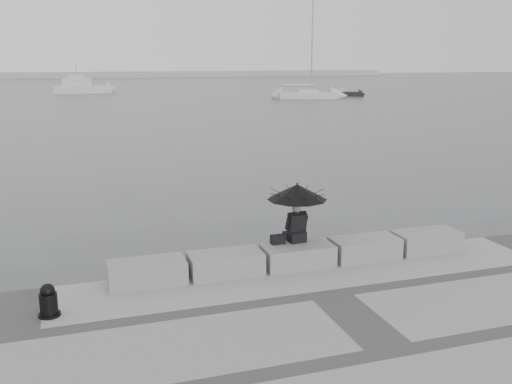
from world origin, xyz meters
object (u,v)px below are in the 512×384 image
object	(u,v)px
motor_cruiser	(83,87)
small_motorboat	(345,94)
mooring_bollard	(49,303)
sailboat_right	(307,94)
seated_person	(297,197)

from	to	relation	value
motor_cruiser	small_motorboat	world-z (taller)	motor_cruiser
mooring_bollard	sailboat_right	bearing A→B (deg)	62.85
small_motorboat	mooring_bollard	bearing A→B (deg)	-94.10
motor_cruiser	small_motorboat	bearing A→B (deg)	-28.24
sailboat_right	motor_cruiser	bearing A→B (deg)	156.25
seated_person	mooring_bollard	world-z (taller)	seated_person
seated_person	small_motorboat	xyz separation A→B (m)	(32.45, 61.88, -1.72)
mooring_bollard	small_motorboat	bearing A→B (deg)	59.07
sailboat_right	small_motorboat	bearing A→B (deg)	39.30
sailboat_right	motor_cruiser	world-z (taller)	sailboat_right
seated_person	mooring_bollard	bearing A→B (deg)	-172.08
seated_person	small_motorboat	bearing A→B (deg)	56.94
mooring_bollard	small_motorboat	distance (m)	73.62
seated_person	motor_cruiser	xyz separation A→B (m)	(-2.51, 80.80, -1.15)
mooring_bollard	motor_cruiser	world-z (taller)	motor_cruiser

